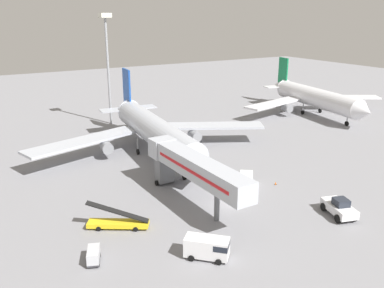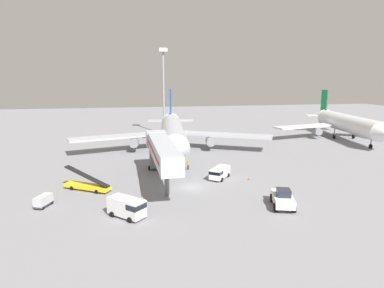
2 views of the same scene
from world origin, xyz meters
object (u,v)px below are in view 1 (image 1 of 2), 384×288
Objects in this scene: jet_bridge at (191,166)px; safety_cone_alpha at (276,183)px; belt_loader_truck at (118,222)px; service_van_mid_left at (246,181)px; service_van_near_left at (208,247)px; ground_crew_worker_foreground at (200,173)px; baggage_cart_mid_right at (93,255)px; airplane_at_gate at (153,130)px; pushback_tug at (339,208)px; airplane_background at (314,97)px; apron_light_mast at (107,48)px.

jet_bridge reaches higher than safety_cone_alpha.
belt_loader_truck is 1.49× the size of service_van_mid_left.
service_van_near_left is 22.28m from ground_crew_worker_foreground.
service_van_near_left reaches higher than service_van_mid_left.
belt_loader_truck reaches higher than baggage_cart_mid_right.
safety_cone_alpha is (9.65, -23.06, -4.39)m from airplane_at_gate.
pushback_tug is 1.20× the size of service_van_near_left.
jet_bridge reaches higher than belt_loader_truck.
safety_cone_alpha is (14.31, -1.36, -5.13)m from jet_bridge.
jet_bridge is at bearing -129.82° from ground_crew_worker_foreground.
pushback_tug is 0.14× the size of airplane_background.
airplane_at_gate reaches higher than service_van_mid_left.
jet_bridge is 45.95× the size of safety_cone_alpha.
pushback_tug reaches higher than safety_cone_alpha.
safety_cone_alpha is at bearing -142.51° from airplane_background.
belt_loader_truck is 15.21× the size of safety_cone_alpha.
ground_crew_worker_foreground is at bearing 32.60° from baggage_cart_mid_right.
safety_cone_alpha is at bearing -67.30° from airplane_at_gate.
safety_cone_alpha is 51.84m from apron_light_mast.
ground_crew_worker_foreground is at bearing 60.64° from service_van_near_left.
baggage_cart_mid_right is (-20.90, -28.99, -3.79)m from airplane_at_gate.
airplane_at_gate is 2.12× the size of jet_bridge.
service_van_mid_left is at bearing 163.01° from safety_cone_alpha.
baggage_cart_mid_right is 0.11× the size of apron_light_mast.
pushback_tug is (9.80, -35.01, -3.46)m from airplane_at_gate.
service_van_near_left reaches higher than ground_crew_worker_foreground.
service_van_mid_left is 26.93m from baggage_cart_mid_right.
service_van_near_left is 19.83m from service_van_mid_left.
service_van_mid_left is (15.09, 12.86, -0.24)m from service_van_near_left.
pushback_tug is at bearing -11.09° from baggage_cart_mid_right.
airplane_background is (49.45, 7.47, -0.15)m from airplane_at_gate.
pushback_tug is 11.99m from safety_cone_alpha.
jet_bridge is 4.49× the size of service_van_mid_left.
airplane_at_gate reaches higher than airplane_background.
service_van_near_left is 10.00× the size of safety_cone_alpha.
belt_loader_truck is at bearing -124.38° from airplane_at_gate.
pushback_tug is 1.17× the size of service_van_mid_left.
airplane_at_gate is 16.09× the size of baggage_cart_mid_right.
belt_loader_truck is 53.88m from apron_light_mast.
apron_light_mast reaches higher than safety_cone_alpha.
baggage_cart_mid_right is 0.07× the size of airplane_background.
apron_light_mast is at bearing 160.22° from airplane_background.
apron_light_mast is at bearing 70.89° from belt_loader_truck.
apron_light_mast reaches higher than airplane_at_gate.
baggage_cart_mid_right is at bearing -164.16° from service_van_mid_left.
airplane_at_gate is 97.59× the size of safety_cone_alpha.
baggage_cart_mid_right is at bearing -131.14° from belt_loader_truck.
airplane_at_gate is at bearing 55.62° from belt_loader_truck.
airplane_at_gate is at bearing 73.72° from service_van_near_left.
baggage_cart_mid_right is (-30.70, 6.01, -0.33)m from pushback_tug.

